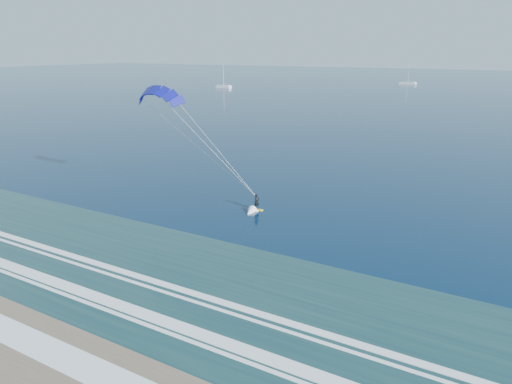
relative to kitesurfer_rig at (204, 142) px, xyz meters
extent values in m
plane|color=#07213F|center=(11.63, -26.71, -7.75)|extent=(900.00, 900.00, 0.00)
cube|color=#1E423F|center=(11.63, -18.71, -7.73)|extent=(600.00, 22.00, 0.03)
cube|color=white|center=(11.63, -25.21, -7.71)|extent=(600.00, 0.90, 0.07)
cube|color=white|center=(11.63, -21.21, -7.71)|extent=(600.00, 1.10, 0.07)
cube|color=white|center=(11.63, -17.21, -7.71)|extent=(600.00, 0.70, 0.07)
cube|color=white|center=(11.63, -27.21, -7.64)|extent=(600.00, 2.00, 0.02)
cube|color=yellow|center=(5.91, 1.84, -7.71)|extent=(1.48, 0.48, 0.08)
imported|color=black|center=(5.91, 1.84, -6.75)|extent=(0.71, 0.79, 1.83)
cone|color=white|center=(5.76, 0.54, -7.67)|extent=(1.31, 1.74, 1.10)
cube|color=white|center=(-92.66, 145.89, -7.15)|extent=(7.66, 2.40, 1.20)
cylinder|color=silver|center=(-92.66, 145.89, -1.87)|extent=(0.18, 0.18, 9.36)
cylinder|color=silver|center=(-91.46, 145.89, -5.75)|extent=(2.60, 0.12, 0.12)
cube|color=white|center=(-20.41, 212.85, -7.15)|extent=(8.36, 2.40, 1.20)
cylinder|color=silver|center=(-20.41, 212.85, -1.49)|extent=(0.18, 0.18, 10.12)
cylinder|color=silver|center=(-19.21, 212.85, -5.75)|extent=(2.60, 0.12, 0.12)
camera|label=1|loc=(30.28, -41.84, 10.14)|focal=32.00mm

